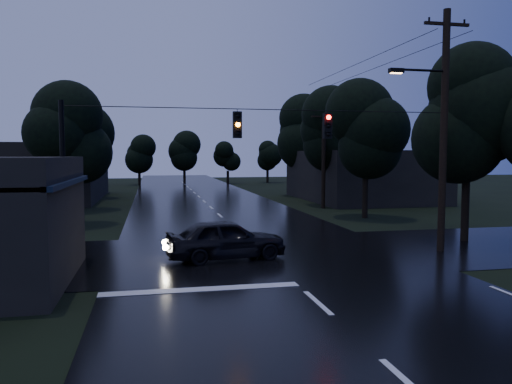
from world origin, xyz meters
name	(u,v)px	position (x,y,z in m)	size (l,w,h in m)	color
main_road	(211,208)	(0.00, 30.00, 0.00)	(12.00, 120.00, 0.02)	black
cross_street	(262,254)	(0.00, 12.00, 0.00)	(60.00, 9.00, 0.02)	black
building_far_right	(361,175)	(14.00, 34.00, 2.20)	(10.00, 14.00, 4.40)	black
building_far_left	(43,172)	(-14.00, 40.00, 2.50)	(10.00, 16.00, 5.00)	black
utility_pole_main	(442,126)	(7.41, 11.00, 5.26)	(3.50, 0.30, 10.00)	black
utility_pole_far	(324,157)	(8.30, 28.00, 3.88)	(2.00, 0.30, 7.50)	black
anchor_pole_left	(63,185)	(-7.50, 11.00, 3.00)	(0.18, 0.18, 6.00)	black
span_signals	(282,124)	(0.56, 10.99, 5.24)	(15.00, 0.37, 1.12)	black
tree_corner_near	(468,113)	(10.00, 13.00, 5.99)	(4.48, 4.48, 9.44)	black
tree_left_a	(68,134)	(-9.00, 22.00, 5.24)	(3.92, 3.92, 8.26)	black
tree_left_b	(77,133)	(-9.60, 30.00, 5.62)	(4.20, 4.20, 8.85)	black
tree_left_c	(86,133)	(-10.20, 40.00, 5.99)	(4.48, 4.48, 9.44)	black
tree_right_a	(366,130)	(9.00, 22.00, 5.62)	(4.20, 4.20, 8.85)	black
tree_right_b	(331,130)	(9.60, 30.00, 5.99)	(4.48, 4.48, 9.44)	black
tree_right_c	(301,131)	(10.20, 40.00, 6.37)	(4.76, 4.76, 10.03)	black
car	(226,239)	(-1.62, 11.27, 0.79)	(1.87, 4.65, 1.59)	black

